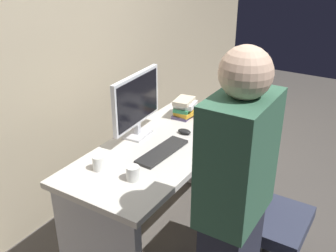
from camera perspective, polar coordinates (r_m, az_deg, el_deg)
The scene contains 12 objects.
ground_plane at distance 3.10m, azimuth -0.81°, elevation -14.82°, with size 9.00×9.00×0.00m, color #4C4742.
wall_back at distance 2.98m, azimuth -15.75°, elevation 14.76°, with size 6.40×0.10×3.00m, color tan.
desk at distance 2.80m, azimuth -0.88°, elevation -6.69°, with size 1.53×0.69×0.74m.
office_chair at distance 2.57m, azimuth 13.27°, elevation -13.20°, with size 0.52×0.52×0.94m.
person_at_desk at distance 1.90m, azimuth 9.45°, elevation -12.57°, with size 0.40×0.24×1.64m.
monitor at distance 2.71m, azimuth -4.55°, elevation 3.48°, with size 0.54×0.15×0.46m.
keyboard at distance 2.58m, azimuth -0.83°, elevation -3.72°, with size 0.43×0.13×0.02m, color #262626.
mouse at distance 2.83m, azimuth 2.39°, elevation -0.80°, with size 0.06×0.10×0.03m, color black.
cup_near_keyboard at distance 2.29m, azimuth -5.11°, elevation -6.82°, with size 0.08×0.08×0.09m, color white.
cup_by_monitor at distance 2.41m, azimuth -10.05°, elevation -5.31°, with size 0.07×0.07×0.09m, color white.
book_stack at distance 3.08m, azimuth 2.44°, elevation 2.66°, with size 0.21×0.18×0.15m.
cell_phone at distance 3.02m, azimuth 6.25°, elevation 0.56°, with size 0.07×0.14×0.01m, color black.
Camera 1 is at (-1.99, -1.29, 2.00)m, focal length 42.05 mm.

